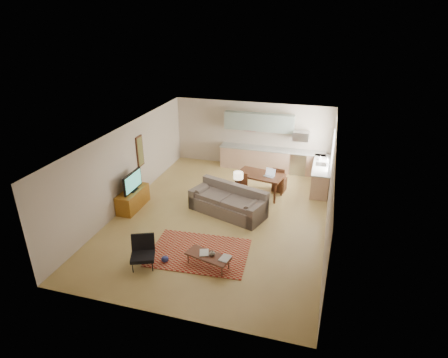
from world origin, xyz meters
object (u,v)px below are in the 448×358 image
(armchair, at_px, (143,253))
(console_table, at_px, (238,195))
(sofa, at_px, (228,201))
(coffee_table, at_px, (208,261))
(dining_table, at_px, (260,185))
(tv_credenza, at_px, (133,199))

(armchair, bearing_deg, console_table, 47.07)
(sofa, xyz_separation_m, coffee_table, (0.27, -2.83, -0.27))
(coffee_table, height_order, dining_table, dining_table)
(coffee_table, bearing_deg, sofa, 110.37)
(console_table, relative_size, dining_table, 0.41)
(armchair, bearing_deg, tv_credenza, 100.68)
(sofa, xyz_separation_m, dining_table, (0.74, 1.57, -0.04))
(tv_credenza, bearing_deg, coffee_table, -34.38)
(console_table, bearing_deg, tv_credenza, -151.25)
(sofa, bearing_deg, coffee_table, -65.55)
(sofa, relative_size, console_table, 3.90)
(sofa, relative_size, coffee_table, 2.21)
(sofa, height_order, coffee_table, sofa)
(coffee_table, bearing_deg, armchair, -149.94)
(armchair, relative_size, dining_table, 0.49)
(armchair, bearing_deg, dining_table, 44.51)
(coffee_table, distance_m, armchair, 1.68)
(coffee_table, height_order, tv_credenza, tv_credenza)
(tv_credenza, relative_size, dining_table, 0.86)
(tv_credenza, relative_size, console_table, 2.10)
(coffee_table, xyz_separation_m, dining_table, (0.47, 4.40, 0.23))
(sofa, height_order, dining_table, sofa)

